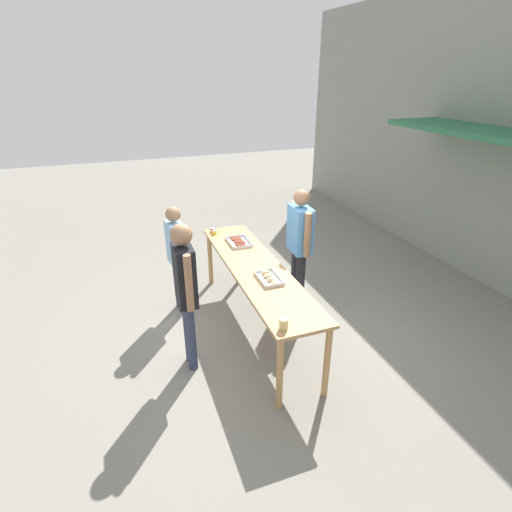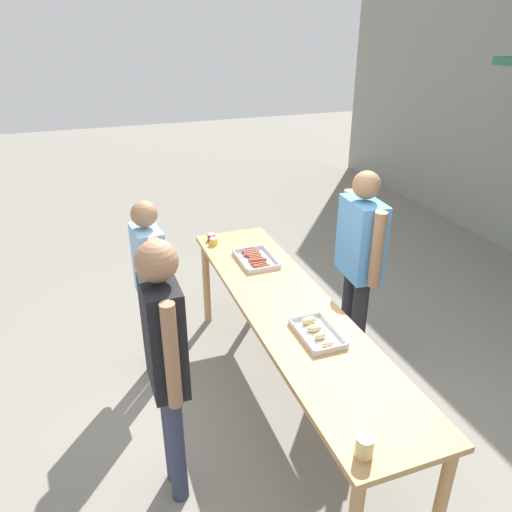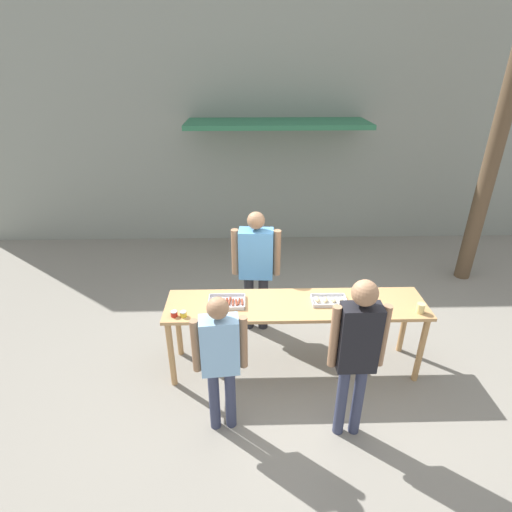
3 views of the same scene
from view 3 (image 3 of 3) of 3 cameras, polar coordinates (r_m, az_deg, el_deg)
name	(u,v)px [view 3 (image 3 of 3)]	position (r m, az deg, el deg)	size (l,w,h in m)	color
ground_plane	(293,366)	(5.18, 5.27, -15.35)	(24.00, 24.00, 0.00)	gray
building_facade_back	(275,127)	(7.91, 2.76, 17.89)	(12.00, 1.11, 4.50)	gray
serving_table	(296,311)	(4.67, 5.69, -7.83)	(2.98, 0.66, 0.92)	tan
food_tray_sausages	(226,302)	(4.60, -4.29, -6.60)	(0.42, 0.29, 0.04)	silver
food_tray_buns	(328,300)	(4.68, 10.24, -6.26)	(0.40, 0.24, 0.06)	silver
condiment_jar_mustard	(174,314)	(4.46, -11.62, -8.08)	(0.07, 0.07, 0.06)	#B22319
condiment_jar_ketchup	(183,314)	(4.44, -10.34, -8.15)	(0.07, 0.07, 0.06)	gold
beer_cup	(421,308)	(4.77, 22.45, -6.89)	(0.09, 0.09, 0.11)	#DBC67A
person_server_behind_table	(256,263)	(5.23, 0.00, -0.95)	(0.64, 0.27, 1.74)	#232328
person_customer_holding_hotdog	(220,354)	(3.88, -5.14, -13.83)	(0.52, 0.23, 1.57)	#333851
person_customer_with_cup	(357,347)	(3.83, 14.26, -12.49)	(0.52, 0.23, 1.78)	#333851
utility_pole	(507,104)	(7.12, 32.21, 17.90)	(1.10, 0.25, 5.55)	brown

